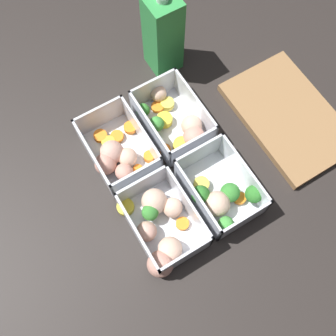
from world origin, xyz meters
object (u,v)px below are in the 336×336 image
Objects in this scene: container_far_left at (175,122)px; container_far_right at (221,195)px; container_near_left at (117,153)px; juice_carton at (163,35)px; container_near_right at (160,227)px.

container_far_right is (0.19, -0.01, 0.00)m from container_far_left.
container_near_left is 1.00× the size of container_far_right.
container_near_left is at bearing -52.24° from juice_carton.
container_near_left and container_near_right have the same top height.
container_near_left is 0.18m from container_near_right.
container_far_right is at bearing -2.25° from container_far_left.
container_near_right and container_far_left have the same top height.
container_near_right is (0.18, -0.00, 0.00)m from container_near_left.
juice_carton is at bearing 157.34° from container_far_left.
container_near_left is 0.88× the size of container_near_right.
container_far_right is 0.82× the size of juice_carton.
container_near_right is 0.23m from container_far_left.
container_far_left is at bearing 177.75° from container_far_right.
container_far_right is 0.36m from juice_carton.
container_near_right is 1.02× the size of container_far_left.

